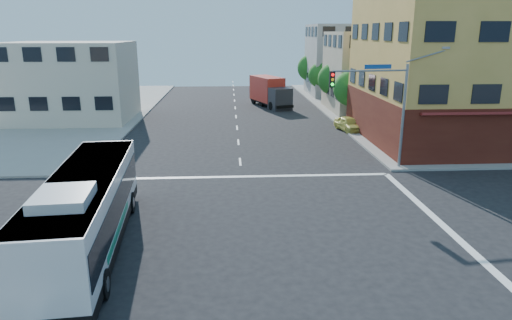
{
  "coord_description": "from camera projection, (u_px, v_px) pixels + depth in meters",
  "views": [
    {
      "loc": [
        -0.71,
        -18.46,
        9.02
      ],
      "look_at": [
        0.63,
        4.31,
        2.57
      ],
      "focal_mm": 32.0,
      "sensor_mm": 36.0,
      "label": 1
    }
  ],
  "objects": [
    {
      "name": "box_truck",
      "position": [
        270.0,
        92.0,
        56.38
      ],
      "size": [
        4.88,
        8.29,
        3.59
      ],
      "rotation": [
        0.0,
        0.0,
        0.35
      ],
      "color": "#27272C",
      "rests_on": "ground"
    },
    {
      "name": "street_tree_b",
      "position": [
        335.0,
        77.0,
        54.39
      ],
      "size": [
        3.8,
        3.8,
        5.79
      ],
      "color": "#3B2915",
      "rests_on": "ground"
    },
    {
      "name": "signal_mast_ne",
      "position": [
        380.0,
        96.0,
        29.59
      ],
      "size": [
        7.91,
        1.13,
        8.07
      ],
      "color": "gray",
      "rests_on": "ground"
    },
    {
      "name": "transit_bus",
      "position": [
        87.0,
        210.0,
        19.11
      ],
      "size": [
        3.7,
        12.63,
        3.69
      ],
      "rotation": [
        0.0,
        0.0,
        0.08
      ],
      "color": "black",
      "rests_on": "ground"
    },
    {
      "name": "corner_building_ne",
      "position": [
        480.0,
        71.0,
        37.51
      ],
      "size": [
        18.1,
        15.44,
        14.0
      ],
      "color": "gold",
      "rests_on": "ground"
    },
    {
      "name": "ground",
      "position": [
        248.0,
        242.0,
        20.23
      ],
      "size": [
        120.0,
        120.0,
        0.0
      ],
      "primitive_type": "plane",
      "color": "black",
      "rests_on": "ground"
    },
    {
      "name": "building_east_near",
      "position": [
        382.0,
        72.0,
        52.6
      ],
      "size": [
        12.06,
        10.06,
        9.0
      ],
      "color": "#B7A68C",
      "rests_on": "ground"
    },
    {
      "name": "building_west",
      "position": [
        71.0,
        82.0,
        46.98
      ],
      "size": [
        12.06,
        10.06,
        8.0
      ],
      "color": "beige",
      "rests_on": "ground"
    },
    {
      "name": "parked_car",
      "position": [
        348.0,
        124.0,
        42.72
      ],
      "size": [
        2.3,
        4.12,
        1.32
      ],
      "primitive_type": "imported",
      "rotation": [
        0.0,
        0.0,
        0.2
      ],
      "color": "#DDD45C",
      "rests_on": "ground"
    },
    {
      "name": "street_tree_d",
      "position": [
        311.0,
        66.0,
        69.72
      ],
      "size": [
        4.0,
        4.0,
        6.03
      ],
      "color": "#3B2915",
      "rests_on": "ground"
    },
    {
      "name": "street_tree_c",
      "position": [
        321.0,
        74.0,
        62.15
      ],
      "size": [
        3.4,
        3.4,
        5.29
      ],
      "color": "#3B2915",
      "rests_on": "ground"
    },
    {
      "name": "building_east_far",
      "position": [
        351.0,
        60.0,
        65.91
      ],
      "size": [
        12.06,
        10.06,
        10.0
      ],
      "color": "#A3A39E",
      "rests_on": "ground"
    },
    {
      "name": "street_tree_a",
      "position": [
        352.0,
        86.0,
        46.75
      ],
      "size": [
        3.6,
        3.6,
        5.53
      ],
      "color": "#3B2915",
      "rests_on": "ground"
    }
  ]
}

